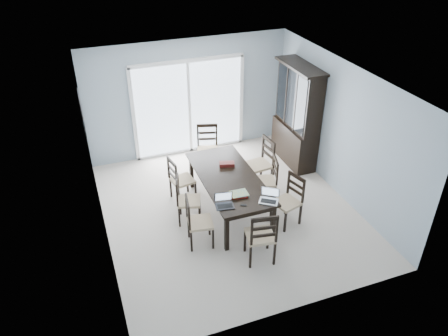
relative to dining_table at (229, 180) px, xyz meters
The scene contains 24 objects.
floor 0.67m from the dining_table, ahead, with size 5.00×5.00×0.00m, color beige.
ceiling 1.93m from the dining_table, ahead, with size 5.00×5.00×0.00m, color white.
back_wall 2.58m from the dining_table, 90.00° to the left, with size 4.50×0.02×2.60m, color #91A1AD.
wall_left 2.34m from the dining_table, behind, with size 0.02×5.00×2.60m, color #91A1AD.
wall_right 2.34m from the dining_table, ahead, with size 0.02×5.00×2.60m, color #91A1AD.
balcony 3.57m from the dining_table, 90.00° to the left, with size 4.50×2.00×0.10m, color gray.
railing 4.50m from the dining_table, 90.00° to the left, with size 4.50×0.06×1.10m, color #99999E.
dining_table is the anchor object (origin of this frame).
china_hutch 2.41m from the dining_table, 31.71° to the left, with size 0.50×1.38×2.20m.
sliding_door 2.51m from the dining_table, 90.00° to the left, with size 2.52×0.05×2.18m.
chair_left_near 1.10m from the dining_table, 142.06° to the right, with size 0.47×0.46×1.07m.
chair_left_mid 0.86m from the dining_table, behind, with size 0.51×0.50×1.05m.
chair_left_far 1.02m from the dining_table, 140.99° to the left, with size 0.47×0.46×1.07m.
chair_right_near 1.14m from the dining_table, 36.19° to the right, with size 0.52×0.51×1.09m.
chair_right_mid 0.85m from the dining_table, ahead, with size 0.50×0.50×1.07m.
chair_right_far 1.14m from the dining_table, 32.23° to the left, with size 0.51×0.49×1.18m.
chair_end_near 1.46m from the dining_table, 90.33° to the right, with size 0.50×0.51×1.15m.
chair_end_far 1.59m from the dining_table, 85.66° to the left, with size 0.55×0.56×1.17m.
laptop_dark 0.90m from the dining_table, 115.33° to the right, with size 0.33×0.26×0.21m.
laptop_silver 1.00m from the dining_table, 69.65° to the right, with size 0.38×0.35×0.21m.
book_stack 0.61m from the dining_table, 94.97° to the right, with size 0.31×0.25×0.05m.
cell_phone 0.89m from the dining_table, 95.13° to the right, with size 0.10×0.05×0.01m, color black.
game_box 0.41m from the dining_table, 74.93° to the left, with size 0.28×0.14×0.07m, color #511110.
hot_tub 3.45m from the dining_table, 104.58° to the left, with size 1.76×1.59×0.87m.
Camera 1 is at (-2.38, -6.16, 5.02)m, focal length 35.00 mm.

